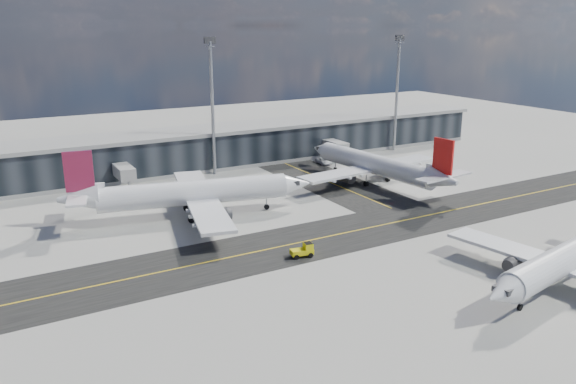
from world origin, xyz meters
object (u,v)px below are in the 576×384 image
Objects in this scene: airliner_af at (190,193)px; baggage_tug at (304,250)px; airliner_redtail at (376,165)px; airliner_near at (570,256)px; service_van at (324,161)px.

baggage_tug is at bearing 30.16° from airliner_af.
airliner_redtail reaches higher than airliner_near.
airliner_af is at bearing -145.11° from service_van.
baggage_tug is 0.64× the size of service_van.
airliner_near is 34.02m from baggage_tug.
airliner_af reaches higher than service_van.
airliner_redtail reaches higher than service_van.
airliner_redtail is at bearing -82.80° from service_van.
airliner_af reaches higher than baggage_tug.
airliner_near is at bearing 46.66° from airliner_af.
baggage_tug is at bearing -118.28° from service_van.
service_van is at bearing 129.73° from airliner_af.
airliner_near is at bearing -105.17° from airliner_redtail.
airliner_af is 45.26m from service_van.
airliner_redtail is 7.71× the size of service_van.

